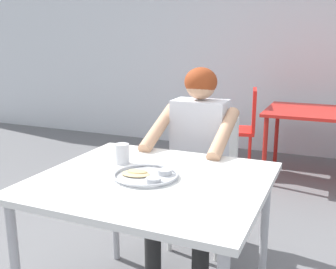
{
  "coord_description": "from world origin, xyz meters",
  "views": [
    {
      "loc": [
        0.66,
        -1.58,
        1.38
      ],
      "look_at": [
        -0.12,
        0.24,
        0.91
      ],
      "focal_mm": 42.08,
      "sensor_mm": 36.0,
      "label": 1
    }
  ],
  "objects_px": {
    "table_foreground": "(152,193)",
    "diner_foreground": "(195,148)",
    "drinking_cup": "(122,153)",
    "chair_foreground": "(205,171)",
    "chair_red_left": "(243,124)",
    "thali_tray": "(146,175)",
    "table_background_red": "(309,118)"
  },
  "relations": [
    {
      "from": "drinking_cup",
      "to": "chair_foreground",
      "type": "xyz_separation_m",
      "value": [
        0.21,
        0.76,
        -0.31
      ]
    },
    {
      "from": "chair_red_left",
      "to": "drinking_cup",
      "type": "bearing_deg",
      "value": -92.06
    },
    {
      "from": "thali_tray",
      "to": "drinking_cup",
      "type": "distance_m",
      "value": 0.26
    },
    {
      "from": "thali_tray",
      "to": "chair_red_left",
      "type": "xyz_separation_m",
      "value": [
        -0.13,
        2.55,
        -0.26
      ]
    },
    {
      "from": "thali_tray",
      "to": "chair_foreground",
      "type": "xyz_separation_m",
      "value": [
        -0.0,
        0.9,
        -0.26
      ]
    },
    {
      "from": "table_foreground",
      "to": "diner_foreground",
      "type": "distance_m",
      "value": 0.67
    },
    {
      "from": "chair_foreground",
      "to": "chair_red_left",
      "type": "distance_m",
      "value": 1.65
    },
    {
      "from": "diner_foreground",
      "to": "chair_red_left",
      "type": "height_order",
      "value": "diner_foreground"
    },
    {
      "from": "chair_foreground",
      "to": "table_foreground",
      "type": "bearing_deg",
      "value": -88.24
    },
    {
      "from": "chair_foreground",
      "to": "chair_red_left",
      "type": "xyz_separation_m",
      "value": [
        -0.12,
        1.64,
        0.0
      ]
    },
    {
      "from": "thali_tray",
      "to": "table_background_red",
      "type": "height_order",
      "value": "thali_tray"
    },
    {
      "from": "table_foreground",
      "to": "thali_tray",
      "type": "distance_m",
      "value": 0.09
    },
    {
      "from": "drinking_cup",
      "to": "chair_red_left",
      "type": "distance_m",
      "value": 2.42
    },
    {
      "from": "table_foreground",
      "to": "table_background_red",
      "type": "bearing_deg",
      "value": 78.52
    },
    {
      "from": "thali_tray",
      "to": "table_background_red",
      "type": "distance_m",
      "value": 2.62
    },
    {
      "from": "drinking_cup",
      "to": "table_background_red",
      "type": "bearing_deg",
      "value": 72.67
    },
    {
      "from": "table_foreground",
      "to": "diner_foreground",
      "type": "xyz_separation_m",
      "value": [
        -0.03,
        0.67,
        0.05
      ]
    },
    {
      "from": "diner_foreground",
      "to": "table_foreground",
      "type": "bearing_deg",
      "value": -87.78
    },
    {
      "from": "diner_foreground",
      "to": "table_background_red",
      "type": "bearing_deg",
      "value": 73.88
    },
    {
      "from": "table_foreground",
      "to": "diner_foreground",
      "type": "bearing_deg",
      "value": 92.22
    },
    {
      "from": "chair_foreground",
      "to": "chair_red_left",
      "type": "height_order",
      "value": "chair_red_left"
    },
    {
      "from": "thali_tray",
      "to": "drinking_cup",
      "type": "xyz_separation_m",
      "value": [
        -0.21,
        0.15,
        0.04
      ]
    },
    {
      "from": "table_foreground",
      "to": "thali_tray",
      "type": "bearing_deg",
      "value": -157.49
    },
    {
      "from": "thali_tray",
      "to": "chair_foreground",
      "type": "relative_size",
      "value": 0.35
    },
    {
      "from": "table_background_red",
      "to": "diner_foreground",
      "type": "bearing_deg",
      "value": -106.12
    },
    {
      "from": "chair_red_left",
      "to": "table_background_red",
      "type": "bearing_deg",
      "value": 1.42
    },
    {
      "from": "table_foreground",
      "to": "drinking_cup",
      "type": "bearing_deg",
      "value": 150.08
    },
    {
      "from": "table_background_red",
      "to": "chair_red_left",
      "type": "bearing_deg",
      "value": -178.58
    },
    {
      "from": "chair_foreground",
      "to": "table_background_red",
      "type": "distance_m",
      "value": 1.75
    },
    {
      "from": "table_foreground",
      "to": "chair_foreground",
      "type": "height_order",
      "value": "chair_foreground"
    },
    {
      "from": "table_background_red",
      "to": "table_foreground",
      "type": "bearing_deg",
      "value": -101.48
    },
    {
      "from": "drinking_cup",
      "to": "table_background_red",
      "type": "distance_m",
      "value": 2.54
    }
  ]
}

